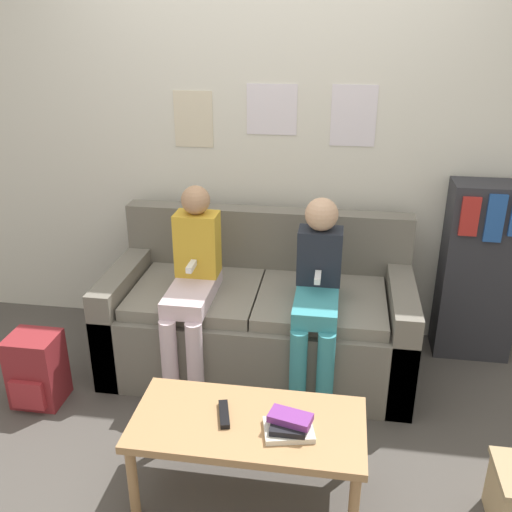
# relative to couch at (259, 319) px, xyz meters

# --- Properties ---
(ground_plane) EXTENTS (10.00, 10.00, 0.00)m
(ground_plane) POSITION_rel_couch_xyz_m (0.00, -0.53, -0.30)
(ground_plane) COLOR #4C4742
(wall_back) EXTENTS (8.00, 0.06, 2.60)m
(wall_back) POSITION_rel_couch_xyz_m (0.00, 0.51, 1.00)
(wall_back) COLOR silver
(wall_back) RESTS_ON ground_plane
(couch) EXTENTS (1.76, 0.83, 0.89)m
(couch) POSITION_rel_couch_xyz_m (0.00, 0.00, 0.00)
(couch) COLOR #6B665B
(couch) RESTS_ON ground_plane
(coffee_table) EXTENTS (0.99, 0.48, 0.40)m
(coffee_table) POSITION_rel_couch_xyz_m (0.11, -1.04, 0.05)
(coffee_table) COLOR #AD7F51
(coffee_table) RESTS_ON ground_plane
(person_left) EXTENTS (0.24, 0.57, 1.13)m
(person_left) POSITION_rel_couch_xyz_m (-0.34, -0.20, 0.33)
(person_left) COLOR silver
(person_left) RESTS_ON ground_plane
(person_right) EXTENTS (0.24, 0.57, 1.09)m
(person_right) POSITION_rel_couch_xyz_m (0.34, -0.20, 0.32)
(person_right) COLOR teal
(person_right) RESTS_ON ground_plane
(tv_remote) EXTENTS (0.08, 0.17, 0.02)m
(tv_remote) POSITION_rel_couch_xyz_m (0.00, -1.03, 0.11)
(tv_remote) COLOR black
(tv_remote) RESTS_ON coffee_table
(book_stack) EXTENTS (0.23, 0.20, 0.08)m
(book_stack) POSITION_rel_couch_xyz_m (0.28, -1.08, 0.13)
(book_stack) COLOR silver
(book_stack) RESTS_ON coffee_table
(bookshelf) EXTENTS (0.45, 0.27, 1.10)m
(bookshelf) POSITION_rel_couch_xyz_m (1.29, 0.33, 0.25)
(bookshelf) COLOR #2D2D33
(bookshelf) RESTS_ON ground_plane
(backpack) EXTENTS (0.26, 0.25, 0.41)m
(backpack) POSITION_rel_couch_xyz_m (-1.14, -0.56, -0.10)
(backpack) COLOR maroon
(backpack) RESTS_ON ground_plane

